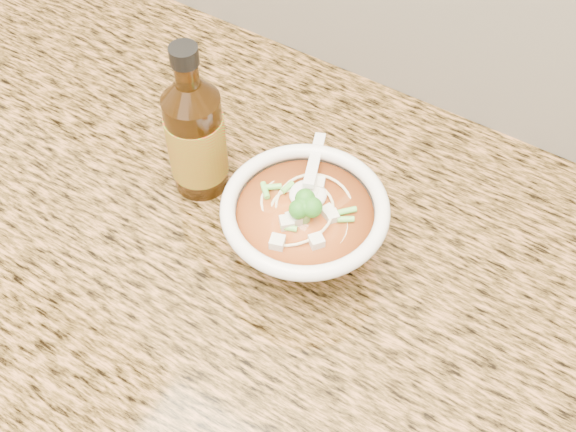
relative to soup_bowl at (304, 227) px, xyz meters
The scene contains 4 objects.
cabinet 0.51m from the soup_bowl, 151.10° to the right, with size 4.00×0.65×0.86m, color #382111.
counter_slab 0.09m from the soup_bowl, 151.10° to the right, with size 4.00×0.68×0.04m, color #A96D3E.
soup_bowl is the anchor object (origin of this frame).
hot_sauce_bottle 0.15m from the soup_bowl, behind, with size 0.09×0.09×0.19m.
Camera 1 is at (0.27, 1.32, 1.54)m, focal length 45.00 mm.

